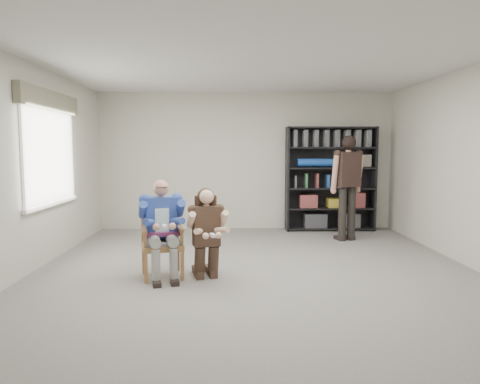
{
  "coord_description": "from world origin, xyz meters",
  "views": [
    {
      "loc": [
        -0.34,
        -5.33,
        1.63
      ],
      "look_at": [
        -0.2,
        0.6,
        1.05
      ],
      "focal_mm": 32.0,
      "sensor_mm": 36.0,
      "label": 1
    }
  ],
  "objects_px": {
    "kneeling_woman": "(207,234)",
    "bookshelf": "(330,179)",
    "seated_man": "(162,228)",
    "armchair": "(162,240)",
    "standing_man": "(348,189)"
  },
  "relations": [
    {
      "from": "kneeling_woman",
      "to": "bookshelf",
      "type": "xyz_separation_m",
      "value": [
        2.33,
        3.32,
        0.47
      ]
    },
    {
      "from": "seated_man",
      "to": "bookshelf",
      "type": "relative_size",
      "value": 0.6
    },
    {
      "from": "armchair",
      "to": "seated_man",
      "type": "xyz_separation_m",
      "value": [
        0.0,
        0.0,
        0.15
      ]
    },
    {
      "from": "seated_man",
      "to": "kneeling_woman",
      "type": "relative_size",
      "value": 1.09
    },
    {
      "from": "armchair",
      "to": "bookshelf",
      "type": "distance_m",
      "value": 4.36
    },
    {
      "from": "bookshelf",
      "to": "seated_man",
      "type": "bearing_deg",
      "value": -132.35
    },
    {
      "from": "kneeling_woman",
      "to": "standing_man",
      "type": "distance_m",
      "value": 3.34
    },
    {
      "from": "armchair",
      "to": "bookshelf",
      "type": "bearing_deg",
      "value": 33.15
    },
    {
      "from": "bookshelf",
      "to": "standing_man",
      "type": "distance_m",
      "value": 1.03
    },
    {
      "from": "armchair",
      "to": "seated_man",
      "type": "height_order",
      "value": "seated_man"
    },
    {
      "from": "armchair",
      "to": "standing_man",
      "type": "height_order",
      "value": "standing_man"
    },
    {
      "from": "kneeling_woman",
      "to": "standing_man",
      "type": "relative_size",
      "value": 0.62
    },
    {
      "from": "kneeling_woman",
      "to": "seated_man",
      "type": "bearing_deg",
      "value": 153.81
    },
    {
      "from": "armchair",
      "to": "kneeling_woman",
      "type": "bearing_deg",
      "value": -26.19
    },
    {
      "from": "seated_man",
      "to": "standing_man",
      "type": "relative_size",
      "value": 0.67
    }
  ]
}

